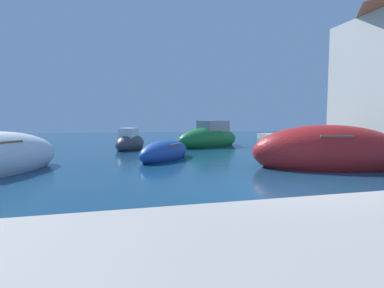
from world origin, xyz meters
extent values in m
plane|color=navy|center=(0.00, 0.00, 0.00)|extent=(80.00, 80.00, 0.00)
ellipsoid|color=#B21E1E|center=(3.88, 3.49, 0.62)|extent=(6.52, 4.38, 2.27)
cube|color=brown|center=(3.88, 3.49, 1.34)|extent=(1.81, 2.30, 0.08)
ellipsoid|color=#1E479E|center=(-2.12, 7.67, 0.34)|extent=(3.64, 4.10, 1.23)
cube|color=brown|center=(-2.12, 7.67, 0.75)|extent=(1.37, 1.33, 0.08)
ellipsoid|color=#197233|center=(2.16, 14.00, 0.49)|extent=(6.06, 4.72, 1.79)
cube|color=gray|center=(2.56, 14.24, 1.45)|extent=(2.61, 2.30, 0.84)
ellipsoid|color=#3F3F47|center=(-3.51, 13.38, 0.36)|extent=(2.76, 3.86, 1.31)
cube|color=white|center=(-3.63, 13.12, 1.08)|extent=(1.34, 1.57, 0.66)
ellipsoid|color=gold|center=(7.28, 9.32, 0.37)|extent=(3.61, 1.63, 1.34)
cube|color=beige|center=(7.56, 9.33, 1.10)|extent=(1.62, 1.16, 0.67)
camera|label=1|loc=(-4.52, -6.98, 1.98)|focal=28.28mm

